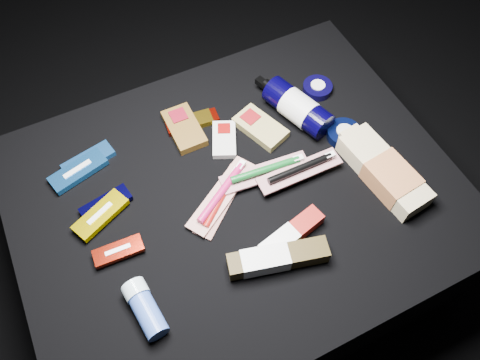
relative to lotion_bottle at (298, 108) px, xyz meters
name	(u,v)px	position (x,y,z in m)	size (l,w,h in m)	color
ground	(237,257)	(-0.23, -0.12, -0.44)	(3.00, 3.00, 0.00)	black
cloth_table	(237,228)	(-0.23, -0.12, -0.24)	(0.98, 0.78, 0.40)	black
luna_bar_0	(88,160)	(-0.50, 0.10, -0.03)	(0.13, 0.07, 0.02)	blue
luna_bar_1	(78,171)	(-0.53, 0.08, -0.03)	(0.14, 0.08, 0.02)	#1C5FA8
luna_bar_2	(106,204)	(-0.50, -0.04, -0.02)	(0.12, 0.06, 0.01)	black
luna_bar_3	(101,215)	(-0.52, -0.06, -0.02)	(0.13, 0.09, 0.02)	#E4C500
luna_bar_4	(118,251)	(-0.51, -0.15, -0.02)	(0.10, 0.04, 0.01)	maroon
clif_bar_0	(183,127)	(-0.27, 0.09, -0.03)	(0.07, 0.13, 0.02)	brown
clif_bar_1	(224,138)	(-0.19, 0.01, -0.03)	(0.09, 0.11, 0.02)	silver
clif_bar_2	(259,126)	(-0.10, 0.01, -0.03)	(0.11, 0.14, 0.02)	#9F9050
power_bar	(195,121)	(-0.23, 0.09, -0.03)	(0.13, 0.05, 0.02)	#6A0B03
lotion_bottle	(298,108)	(0.00, 0.00, 0.00)	(0.12, 0.23, 0.07)	black
cream_tin_upper	(317,88)	(0.09, 0.05, -0.03)	(0.07, 0.07, 0.02)	black
cream_tin_lower	(344,134)	(0.07, -0.10, -0.02)	(0.08, 0.08, 0.03)	black
bodywash_bottle	(385,172)	(0.09, -0.24, -0.01)	(0.11, 0.25, 0.05)	#CFBB8B
deodorant_stick	(145,308)	(-0.50, -0.29, -0.01)	(0.06, 0.12, 0.05)	#3657AF
toothbrush_pack_0	(222,199)	(-0.27, -0.13, -0.03)	(0.18, 0.16, 0.02)	#A8A39C
toothbrush_pack_1	(222,193)	(-0.26, -0.12, -0.02)	(0.21, 0.15, 0.02)	silver
toothbrush_pack_2	(266,171)	(-0.15, -0.12, -0.01)	(0.21, 0.07, 0.02)	beige
toothbrush_pack_3	(301,169)	(-0.08, -0.15, -0.01)	(0.20, 0.05, 0.02)	beige
toothpaste_carton_red	(285,240)	(-0.19, -0.28, -0.02)	(0.18, 0.08, 0.03)	maroon
toothpaste_carton_green	(273,259)	(-0.23, -0.31, -0.01)	(0.21, 0.10, 0.04)	#30250B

